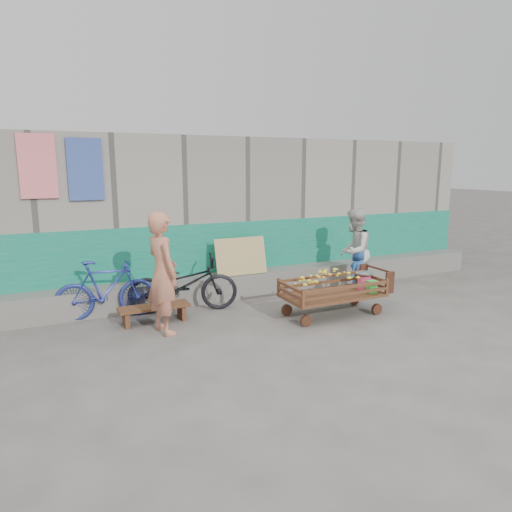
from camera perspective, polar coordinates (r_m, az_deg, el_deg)
name	(u,v)px	position (r m, az deg, el deg)	size (l,w,h in m)	color
ground	(283,339)	(6.68, 3.44, -10.35)	(80.00, 80.00, 0.00)	#54504C
building_wall	(194,213)	(10.01, -7.70, 5.40)	(12.00, 3.50, 3.00)	gray
banana_cart	(331,285)	(7.65, 9.38, -3.56)	(1.82, 0.83, 0.78)	#552E1E
bench	(154,310)	(7.47, -12.61, -6.60)	(1.11, 0.33, 0.28)	#552E1E
vendor_man	(163,273)	(6.83, -11.60, -2.13)	(0.66, 0.43, 1.81)	#C07558
woman	(354,251)	(9.08, 12.15, 0.60)	(0.80, 0.63, 1.65)	beige
child	(358,271)	(9.03, 12.67, -1.87)	(0.45, 0.29, 0.91)	#275397
bicycle_dark	(183,284)	(7.86, -9.07, -3.46)	(0.64, 1.84, 0.97)	black
bicycle_blue	(106,290)	(7.79, -18.21, -4.01)	(0.46, 1.62, 0.97)	navy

